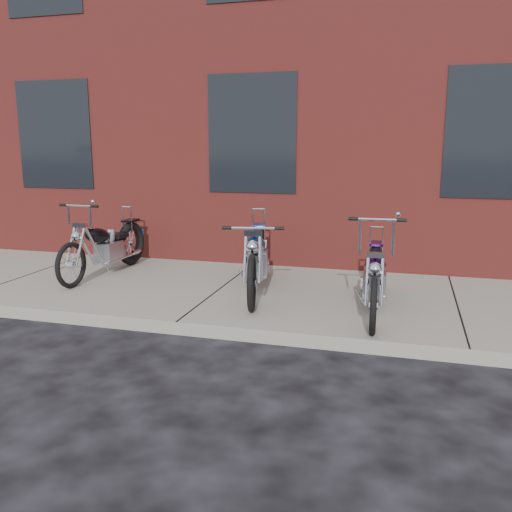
% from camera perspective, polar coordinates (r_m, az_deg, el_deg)
% --- Properties ---
extents(ground, '(120.00, 120.00, 0.00)m').
position_cam_1_polar(ground, '(6.04, -8.36, -8.23)').
color(ground, black).
rests_on(ground, ground).
extents(sidewalk, '(22.00, 3.00, 0.15)m').
position_cam_1_polar(sidewalk, '(7.35, -3.65, -3.89)').
color(sidewalk, gray).
rests_on(sidewalk, ground).
extents(building_brick, '(22.00, 10.00, 8.00)m').
position_cam_1_polar(building_brick, '(13.53, 5.78, 19.94)').
color(building_brick, maroon).
rests_on(building_brick, ground).
extents(chopper_purple, '(0.51, 2.08, 1.16)m').
position_cam_1_polar(chopper_purple, '(6.32, 12.38, -2.51)').
color(chopper_purple, black).
rests_on(chopper_purple, sidewalk).
extents(chopper_blue, '(0.72, 2.29, 1.01)m').
position_cam_1_polar(chopper_blue, '(7.04, 0.00, -0.44)').
color(chopper_blue, black).
rests_on(chopper_blue, sidewalk).
extents(chopper_third, '(0.53, 2.17, 1.10)m').
position_cam_1_polar(chopper_third, '(8.27, -15.53, 0.78)').
color(chopper_third, black).
rests_on(chopper_third, sidewalk).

